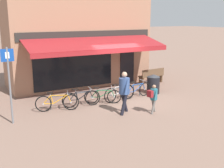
# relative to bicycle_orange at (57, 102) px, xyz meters

# --- Properties ---
(ground_plane) EXTENTS (160.00, 160.00, 0.00)m
(ground_plane) POSITION_rel_bicycle_orange_xyz_m (3.48, 0.15, -0.36)
(ground_plane) COLOR #846656
(shop_front) EXTENTS (7.82, 4.99, 4.74)m
(shop_front) POSITION_rel_bicycle_orange_xyz_m (2.72, 4.22, 2.01)
(shop_front) COLOR #9E7056
(shop_front) RESTS_ON ground_plane
(bike_rack_rail) EXTENTS (4.58, 0.04, 0.57)m
(bike_rack_rail) POSITION_rel_bicycle_orange_xyz_m (2.05, 0.28, 0.13)
(bike_rack_rail) COLOR #47494F
(bike_rack_rail) RESTS_ON ground_plane
(bicycle_orange) EXTENTS (1.72, 0.66, 0.81)m
(bicycle_orange) POSITION_rel_bicycle_orange_xyz_m (0.00, 0.00, 0.00)
(bicycle_orange) COLOR black
(bicycle_orange) RESTS_ON ground_plane
(bicycle_black) EXTENTS (1.68, 0.52, 0.81)m
(bicycle_black) POSITION_rel_bicycle_orange_xyz_m (1.09, 0.04, 0.00)
(bicycle_black) COLOR black
(bicycle_black) RESTS_ON ground_plane
(bicycle_green) EXTENTS (1.56, 0.89, 0.81)m
(bicycle_green) POSITION_rel_bicycle_orange_xyz_m (2.07, -0.05, -0.01)
(bicycle_green) COLOR black
(bicycle_green) RESTS_ON ground_plane
(bicycle_silver) EXTENTS (1.73, 0.52, 0.82)m
(bicycle_silver) POSITION_rel_bicycle_orange_xyz_m (2.97, -0.01, 0.01)
(bicycle_silver) COLOR black
(bicycle_silver) RESTS_ON ground_plane
(bicycle_blue) EXTENTS (1.68, 0.52, 0.81)m
(bicycle_blue) POSITION_rel_bicycle_orange_xyz_m (3.96, 0.06, -0.00)
(bicycle_blue) COLOR black
(bicycle_blue) RESTS_ON ground_plane
(pedestrian_adult) EXTENTS (0.57, 0.75, 1.72)m
(pedestrian_adult) POSITION_rel_bicycle_orange_xyz_m (2.25, -1.59, 0.66)
(pedestrian_adult) COLOR black
(pedestrian_adult) RESTS_ON ground_plane
(pedestrian_child) EXTENTS (0.49, 0.49, 1.18)m
(pedestrian_child) POSITION_rel_bicycle_orange_xyz_m (3.29, -2.12, 0.36)
(pedestrian_child) COLOR slate
(pedestrian_child) RESTS_ON ground_plane
(litter_bin) EXTENTS (0.65, 0.65, 0.98)m
(litter_bin) POSITION_rel_bicycle_orange_xyz_m (5.12, 0.29, 0.13)
(litter_bin) COLOR black
(litter_bin) RESTS_ON ground_plane
(parking_sign) EXTENTS (0.44, 0.07, 2.77)m
(parking_sign) POSITION_rel_bicycle_orange_xyz_m (-1.87, -0.58, 1.32)
(parking_sign) COLOR slate
(parking_sign) RESTS_ON ground_plane
(park_bench) EXTENTS (1.63, 0.56, 0.87)m
(park_bench) POSITION_rel_bicycle_orange_xyz_m (6.36, 2.07, 0.10)
(park_bench) COLOR brown
(park_bench) RESTS_ON ground_plane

